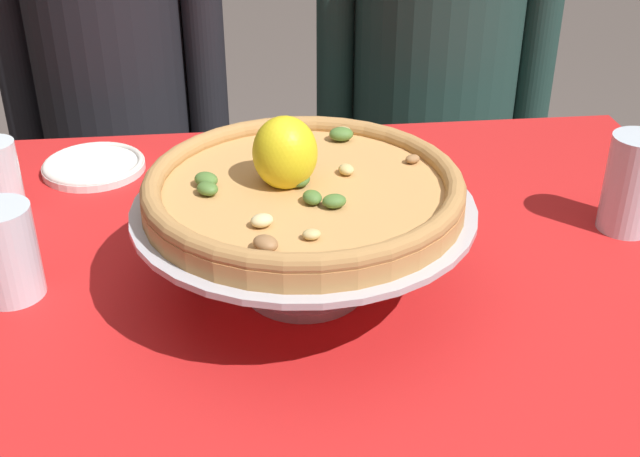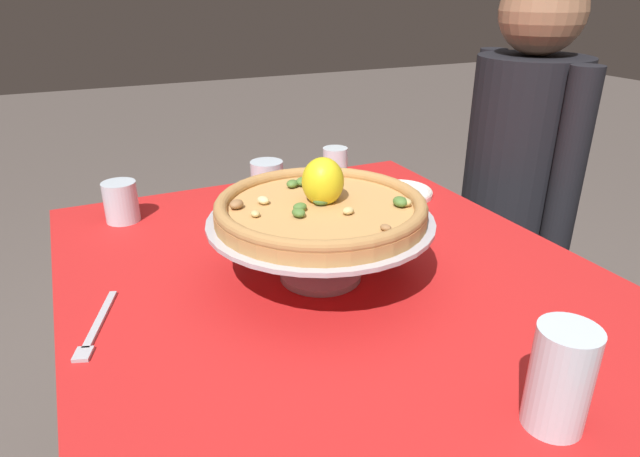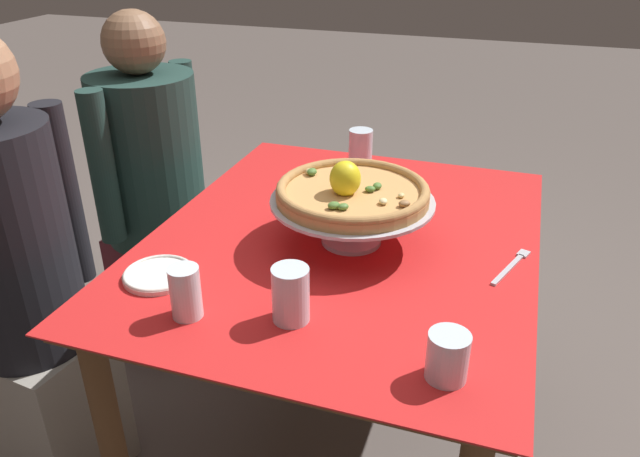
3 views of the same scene
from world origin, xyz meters
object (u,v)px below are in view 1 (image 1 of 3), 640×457
at_px(pizza_stand, 304,224).
at_px(side_plate, 94,166).
at_px(diner_left, 121,142).
at_px(water_glass_side_right, 631,190).
at_px(diner_right, 431,130).
at_px(water_glass_side_left, 6,260).
at_px(pizza, 302,187).

bearing_deg(pizza_stand, side_plate, 129.33).
bearing_deg(diner_left, water_glass_side_right, -41.13).
bearing_deg(pizza_stand, diner_left, 112.20).
bearing_deg(diner_right, pizza_stand, -113.64).
bearing_deg(pizza_stand, water_glass_side_right, 12.54).
height_order(side_plate, diner_right, diner_right).
distance_m(water_glass_side_left, diner_left, 0.78).
relative_size(pizza, diner_right, 0.31).
bearing_deg(pizza, diner_right, 66.25).
distance_m(pizza_stand, diner_left, 0.87).
distance_m(diner_left, diner_right, 0.68).
distance_m(pizza_stand, water_glass_side_right, 0.47).
bearing_deg(diner_right, diner_left, -177.02).
bearing_deg(pizza, water_glass_side_left, 176.61).
relative_size(pizza, water_glass_side_left, 3.12).
bearing_deg(side_plate, diner_left, 92.06).
relative_size(water_glass_side_right, side_plate, 0.86).
height_order(pizza_stand, water_glass_side_left, water_glass_side_left).
bearing_deg(side_plate, pizza_stand, -50.67).
bearing_deg(diner_right, side_plate, -146.05).
relative_size(pizza_stand, side_plate, 2.51).
xyz_separation_m(water_glass_side_left, diner_left, (0.04, 0.76, -0.18)).
bearing_deg(diner_left, side_plate, -87.94).
bearing_deg(diner_left, pizza, -67.87).
distance_m(water_glass_side_left, side_plate, 0.35).
xyz_separation_m(pizza_stand, water_glass_side_left, (-0.36, 0.02, -0.04)).
xyz_separation_m(water_glass_side_right, diner_right, (-0.10, 0.71, -0.21)).
relative_size(water_glass_side_left, diner_left, 0.09).
distance_m(side_plate, diner_right, 0.81).
relative_size(diner_left, diner_right, 1.06).
height_order(water_glass_side_left, diner_left, diner_left).
relative_size(pizza_stand, pizza, 1.08).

